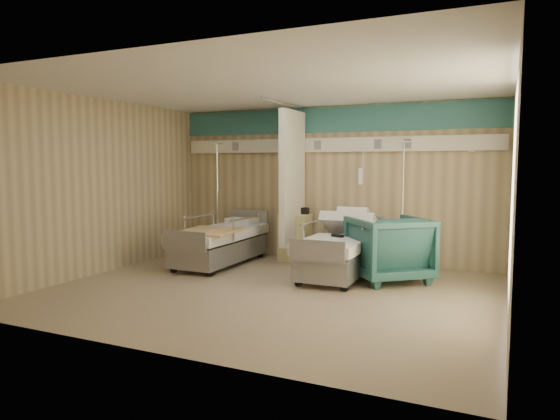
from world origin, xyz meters
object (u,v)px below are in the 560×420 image
(bed_right, at_px, (340,256))
(visitor_armchair, at_px, (389,249))
(bedside_cabinet, at_px, (295,237))
(iv_stand_right, at_px, (402,243))
(iv_stand_left, at_px, (218,233))
(bed_left, at_px, (220,247))

(bed_right, distance_m, visitor_armchair, 0.78)
(bedside_cabinet, relative_size, iv_stand_right, 0.40)
(iv_stand_right, relative_size, iv_stand_left, 0.99)
(iv_stand_right, bearing_deg, bedside_cabinet, -179.83)
(bed_right, distance_m, bed_left, 2.20)
(bedside_cabinet, bearing_deg, bed_left, -139.40)
(bedside_cabinet, bearing_deg, visitor_armchair, -25.48)
(bedside_cabinet, xyz_separation_m, iv_stand_right, (1.93, 0.01, 0.01))
(iv_stand_right, height_order, iv_stand_left, iv_stand_left)
(bedside_cabinet, height_order, iv_stand_left, iv_stand_left)
(bedside_cabinet, height_order, iv_stand_right, iv_stand_right)
(visitor_armchair, relative_size, iv_stand_left, 0.50)
(bed_left, distance_m, bedside_cabinet, 1.39)
(bed_right, bearing_deg, bed_left, 180.00)
(bed_left, distance_m, visitor_armchair, 2.96)
(visitor_armchair, bearing_deg, bed_left, -39.69)
(bed_right, height_order, bed_left, same)
(iv_stand_right, bearing_deg, bed_left, -163.08)
(iv_stand_left, bearing_deg, bed_left, -55.93)
(iv_stand_left, bearing_deg, bed_right, -14.83)
(visitor_armchair, height_order, iv_stand_right, iv_stand_right)
(visitor_armchair, relative_size, iv_stand_right, 0.51)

